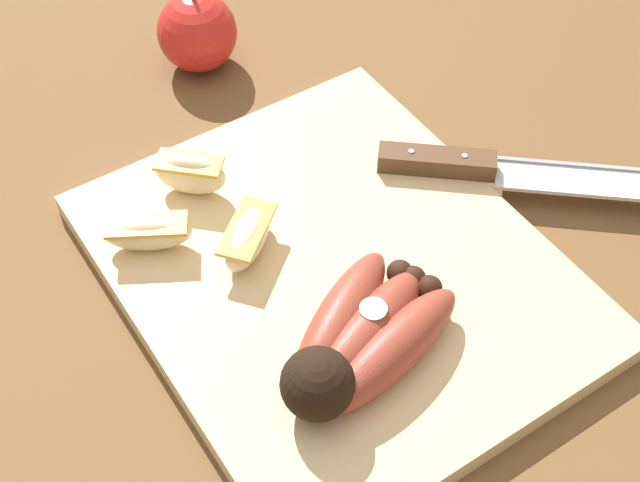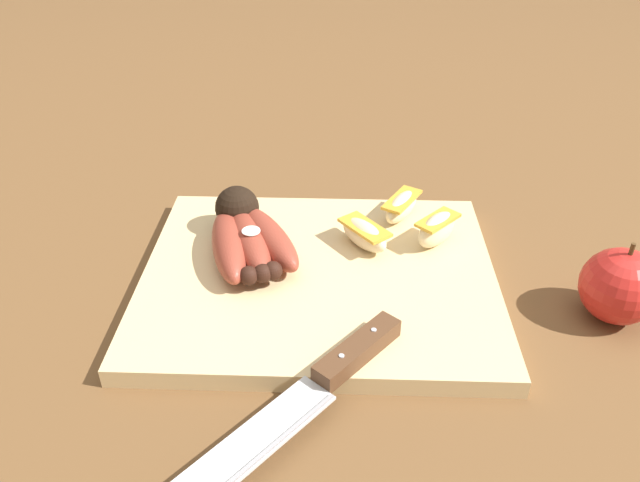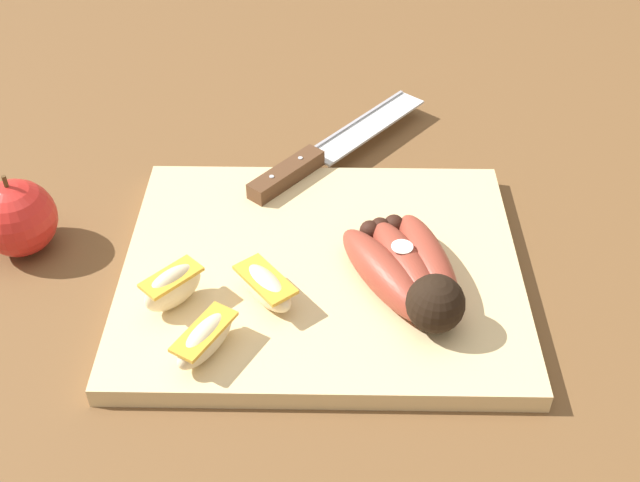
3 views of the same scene
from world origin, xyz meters
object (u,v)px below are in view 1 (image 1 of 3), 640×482
(chefs_knife, at_px, (494,168))
(apple_wedge_near, at_px, (248,236))
(banana_bunch, at_px, (359,341))
(whole_apple, at_px, (197,32))
(apple_wedge_middle, at_px, (148,233))
(apple_wedge_far, at_px, (191,173))

(chefs_knife, relative_size, apple_wedge_near, 3.32)
(banana_bunch, xyz_separation_m, whole_apple, (-0.38, 0.08, -0.00))
(banana_bunch, relative_size, whole_apple, 1.76)
(apple_wedge_near, bearing_deg, apple_wedge_middle, -126.10)
(apple_wedge_middle, distance_m, whole_apple, 0.26)
(apple_wedge_middle, relative_size, whole_apple, 0.80)
(whole_apple, bearing_deg, apple_wedge_middle, -36.85)
(chefs_knife, relative_size, whole_apple, 2.60)
(apple_wedge_near, bearing_deg, whole_apple, 160.25)
(apple_wedge_near, distance_m, apple_wedge_middle, 0.08)
(banana_bunch, distance_m, chefs_knife, 0.22)
(whole_apple, bearing_deg, apple_wedge_near, -19.75)
(banana_bunch, bearing_deg, apple_wedge_middle, -156.27)
(chefs_knife, height_order, whole_apple, whole_apple)
(chefs_knife, distance_m, apple_wedge_far, 0.26)
(apple_wedge_middle, distance_m, apple_wedge_far, 0.07)
(chefs_knife, relative_size, apple_wedge_middle, 3.25)
(banana_bunch, height_order, apple_wedge_near, banana_bunch)
(banana_bunch, distance_m, whole_apple, 0.39)
(chefs_knife, distance_m, apple_wedge_near, 0.22)
(banana_bunch, distance_m, apple_wedge_near, 0.13)
(apple_wedge_far, height_order, whole_apple, whole_apple)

